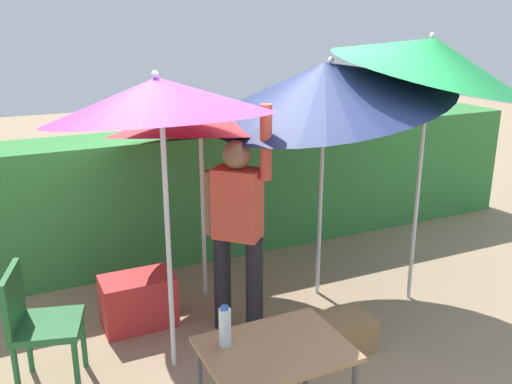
# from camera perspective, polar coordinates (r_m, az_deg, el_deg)

# --- Properties ---
(ground_plane) EXTENTS (24.00, 24.00, 0.00)m
(ground_plane) POSITION_cam_1_polar(r_m,az_deg,el_deg) (4.82, 1.55, -13.57)
(ground_plane) COLOR #9E8466
(hedge_row) EXTENTS (8.00, 0.70, 1.33)m
(hedge_row) POSITION_cam_1_polar(r_m,az_deg,el_deg) (6.07, -5.99, -0.06)
(hedge_row) COLOR #38843D
(hedge_row) RESTS_ON ground_plane
(umbrella_rainbow) EXTENTS (2.11, 2.07, 2.35)m
(umbrella_rainbow) POSITION_cam_1_polar(r_m,az_deg,el_deg) (4.78, 7.27, 10.84)
(umbrella_rainbow) COLOR silver
(umbrella_rainbow) RESTS_ON ground_plane
(umbrella_orange) EXTENTS (1.51, 1.53, 2.21)m
(umbrella_orange) POSITION_cam_1_polar(r_m,az_deg,el_deg) (3.69, -9.88, 9.33)
(umbrella_orange) COLOR silver
(umbrella_orange) RESTS_ON ground_plane
(umbrella_yellow) EXTENTS (1.62, 1.61, 1.96)m
(umbrella_yellow) POSITION_cam_1_polar(r_m,az_deg,el_deg) (4.85, -6.01, 7.22)
(umbrella_yellow) COLOR silver
(umbrella_yellow) RESTS_ON ground_plane
(umbrella_navy) EXTENTS (1.66, 1.62, 2.57)m
(umbrella_navy) POSITION_cam_1_polar(r_m,az_deg,el_deg) (4.90, 17.31, 13.08)
(umbrella_navy) COLOR silver
(umbrella_navy) RESTS_ON ground_plane
(person_vendor) EXTENTS (0.45, 0.46, 1.88)m
(person_vendor) POSITION_cam_1_polar(r_m,az_deg,el_deg) (4.38, -1.87, -3.24)
(person_vendor) COLOR black
(person_vendor) RESTS_ON ground_plane
(chair_plastic) EXTENTS (0.54, 0.54, 0.89)m
(chair_plastic) POSITION_cam_1_polar(r_m,az_deg,el_deg) (4.17, -21.46, -12.09)
(chair_plastic) COLOR #236633
(chair_plastic) RESTS_ON ground_plane
(cooler_box) EXTENTS (0.59, 0.37, 0.44)m
(cooler_box) POSITION_cam_1_polar(r_m,az_deg,el_deg) (4.85, -11.89, -10.80)
(cooler_box) COLOR red
(cooler_box) RESTS_ON ground_plane
(crate_cardboard) EXTENTS (0.40, 0.30, 0.28)m
(crate_cardboard) POSITION_cam_1_polar(r_m,az_deg,el_deg) (4.53, 9.19, -13.96)
(crate_cardboard) COLOR #9E7A4C
(crate_cardboard) RESTS_ON ground_plane
(folding_table) EXTENTS (0.80, 0.60, 0.74)m
(folding_table) POSITION_cam_1_polar(r_m,az_deg,el_deg) (3.27, 1.95, -16.77)
(folding_table) COLOR #4C4C51
(folding_table) RESTS_ON ground_plane
(bottle_water) EXTENTS (0.07, 0.07, 0.24)m
(bottle_water) POSITION_cam_1_polar(r_m,az_deg,el_deg) (3.18, -3.17, -13.50)
(bottle_water) COLOR silver
(bottle_water) RESTS_ON folding_table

